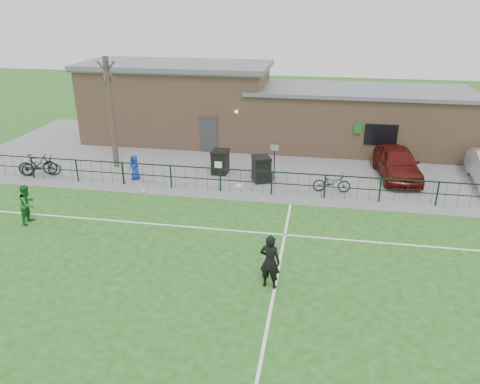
% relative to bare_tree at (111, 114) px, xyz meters
% --- Properties ---
extents(ground, '(90.00, 90.00, 0.00)m').
position_rel_bare_tree_xyz_m(ground, '(8.00, -10.50, -3.00)').
color(ground, '#1C5017').
rests_on(ground, ground).
extents(paving_strip, '(34.00, 13.00, 0.02)m').
position_rel_bare_tree_xyz_m(paving_strip, '(8.00, 3.00, -2.99)').
color(paving_strip, slate).
rests_on(paving_strip, ground).
extents(pitch_line_touch, '(28.00, 0.10, 0.01)m').
position_rel_bare_tree_xyz_m(pitch_line_touch, '(8.00, -2.70, -3.00)').
color(pitch_line_touch, white).
rests_on(pitch_line_touch, ground).
extents(pitch_line_mid, '(28.00, 0.10, 0.01)m').
position_rel_bare_tree_xyz_m(pitch_line_mid, '(8.00, -6.50, -3.00)').
color(pitch_line_mid, white).
rests_on(pitch_line_mid, ground).
extents(pitch_line_perp, '(0.10, 16.00, 0.01)m').
position_rel_bare_tree_xyz_m(pitch_line_perp, '(10.00, -10.50, -3.00)').
color(pitch_line_perp, white).
rests_on(pitch_line_perp, ground).
extents(perimeter_fence, '(28.00, 0.10, 1.20)m').
position_rel_bare_tree_xyz_m(perimeter_fence, '(8.00, -2.50, -2.40)').
color(perimeter_fence, black).
rests_on(perimeter_fence, ground).
extents(bare_tree, '(0.30, 0.30, 6.00)m').
position_rel_bare_tree_xyz_m(bare_tree, '(0.00, 0.00, 0.00)').
color(bare_tree, '#413227').
rests_on(bare_tree, ground).
extents(wheelie_bin_left, '(0.85, 0.95, 1.21)m').
position_rel_bare_tree_xyz_m(wheelie_bin_left, '(5.96, -0.08, -2.38)').
color(wheelie_bin_left, black).
rests_on(wheelie_bin_left, paving_strip).
extents(wheelie_bin_right, '(1.11, 1.17, 1.24)m').
position_rel_bare_tree_xyz_m(wheelie_bin_right, '(8.28, -0.84, -2.36)').
color(wheelie_bin_right, black).
rests_on(wheelie_bin_right, paving_strip).
extents(sign_post, '(0.07, 0.07, 2.00)m').
position_rel_bare_tree_xyz_m(sign_post, '(8.91, -0.58, -1.98)').
color(sign_post, black).
rests_on(sign_post, paving_strip).
extents(car_maroon, '(2.36, 4.87, 1.60)m').
position_rel_bare_tree_xyz_m(car_maroon, '(15.17, 0.95, -2.18)').
color(car_maroon, '#4E0F0E').
rests_on(car_maroon, paving_strip).
extents(bicycle_a, '(2.13, 1.25, 1.06)m').
position_rel_bare_tree_xyz_m(bicycle_a, '(-3.29, -2.08, -2.45)').
color(bicycle_a, black).
rests_on(bicycle_a, paving_strip).
extents(bicycle_b, '(2.05, 1.16, 1.19)m').
position_rel_bare_tree_xyz_m(bicycle_b, '(-3.47, -2.07, -2.39)').
color(bicycle_b, black).
rests_on(bicycle_b, paving_strip).
extents(bicycle_e, '(1.84, 0.73, 0.95)m').
position_rel_bare_tree_xyz_m(bicycle_e, '(11.83, -1.66, -2.51)').
color(bicycle_e, black).
rests_on(bicycle_e, paving_strip).
extents(spectator_child, '(0.74, 0.59, 1.32)m').
position_rel_bare_tree_xyz_m(spectator_child, '(1.80, -1.71, -2.32)').
color(spectator_child, '#1234A9').
rests_on(spectator_child, paving_strip).
extents(goalkeeper_kick, '(2.00, 3.16, 2.46)m').
position_rel_bare_tree_xyz_m(goalkeeper_kick, '(9.79, -10.15, -2.03)').
color(goalkeeper_kick, black).
rests_on(goalkeeper_kick, ground).
extents(outfield_player, '(0.64, 0.82, 1.67)m').
position_rel_bare_tree_xyz_m(outfield_player, '(-0.66, -7.23, -2.16)').
color(outfield_player, '#1B6126').
rests_on(outfield_player, ground).
extents(ball_ground, '(0.20, 0.20, 0.20)m').
position_rel_bare_tree_xyz_m(ball_ground, '(2.87, -3.31, -2.90)').
color(ball_ground, white).
rests_on(ball_ground, ground).
extents(clubhouse, '(24.25, 5.40, 4.96)m').
position_rel_bare_tree_xyz_m(clubhouse, '(7.12, 6.00, -0.78)').
color(clubhouse, '#9E7758').
rests_on(clubhouse, ground).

